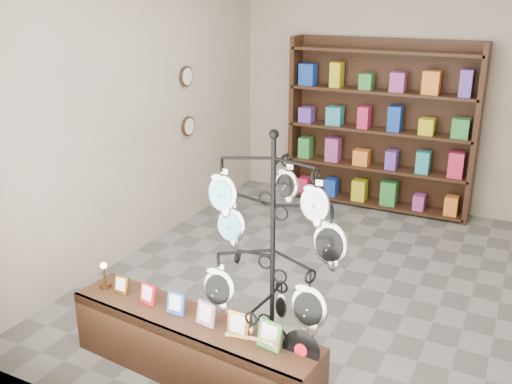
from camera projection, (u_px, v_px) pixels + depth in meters
ground at (313, 277)px, 5.81m from camera, size 5.00×5.00×0.00m
room_envelope at (320, 96)px, 5.19m from camera, size 5.00×5.00×5.00m
display_tree at (273, 251)px, 3.78m from camera, size 1.00×0.89×1.95m
front_shelf at (193, 347)px, 4.24m from camera, size 2.06×0.61×0.72m
back_shelving at (380, 131)px, 7.40m from camera, size 2.42×0.36×2.20m
wall_clocks at (187, 102)px, 6.81m from camera, size 0.03×0.24×0.84m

